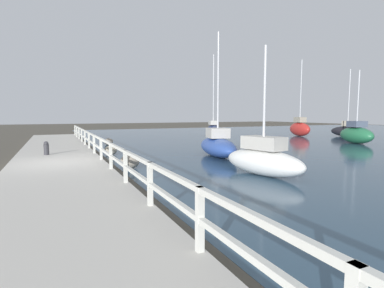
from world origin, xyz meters
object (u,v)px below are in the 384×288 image
object	(u,v)px
mooring_bollard	(46,148)
sailboat_white	(263,159)
sailboat_black	(347,130)
sailboat_blue	(218,145)
sailboat_green	(356,134)
sailboat_navy	(213,129)
sailboat_red	(300,128)

from	to	relation	value
mooring_bollard	sailboat_white	xyz separation A→B (m)	(6.89, -7.20, 0.02)
sailboat_black	sailboat_blue	bearing A→B (deg)	-178.13
sailboat_green	sailboat_navy	size ratio (longest dim) A/B	0.67
mooring_bollard	sailboat_navy	world-z (taller)	sailboat_navy
sailboat_green	sailboat_white	xyz separation A→B (m)	(-13.47, -6.43, -0.12)
sailboat_red	sailboat_blue	size ratio (longest dim) A/B	1.20
sailboat_blue	sailboat_white	distance (m)	4.85
sailboat_navy	sailboat_white	bearing A→B (deg)	-96.73
mooring_bollard	sailboat_green	size ratio (longest dim) A/B	0.12
sailboat_red	sailboat_white	world-z (taller)	sailboat_red
sailboat_green	sailboat_black	distance (m)	7.34
sailboat_black	sailboat_blue	world-z (taller)	sailboat_black
mooring_bollard	sailboat_white	bearing A→B (deg)	-46.24
sailboat_navy	mooring_bollard	bearing A→B (deg)	-128.07
sailboat_blue	sailboat_white	size ratio (longest dim) A/B	1.38
sailboat_green	mooring_bollard	bearing A→B (deg)	-165.32
sailboat_white	sailboat_red	bearing A→B (deg)	30.76
sailboat_navy	sailboat_white	distance (m)	18.93
sailboat_black	sailboat_white	size ratio (longest dim) A/B	1.43
sailboat_blue	mooring_bollard	bearing A→B (deg)	175.66
sailboat_green	sailboat_red	xyz separation A→B (m)	(1.85, 7.42, 0.11)
mooring_bollard	sailboat_black	distance (m)	26.14
sailboat_black	sailboat_red	bearing A→B (deg)	126.93
mooring_bollard	sailboat_red	size ratio (longest dim) A/B	0.09
sailboat_black	sailboat_navy	size ratio (longest dim) A/B	0.81
sailboat_green	sailboat_white	world-z (taller)	sailboat_green
sailboat_green	sailboat_white	size ratio (longest dim) A/B	1.19
sailboat_green	sailboat_black	xyz separation A→B (m)	(5.44, 4.92, -0.08)
sailboat_white	sailboat_navy	bearing A→B (deg)	54.96
sailboat_blue	sailboat_green	bearing A→B (deg)	20.51
sailboat_blue	sailboat_white	world-z (taller)	sailboat_blue
sailboat_black	sailboat_red	size ratio (longest dim) A/B	0.86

